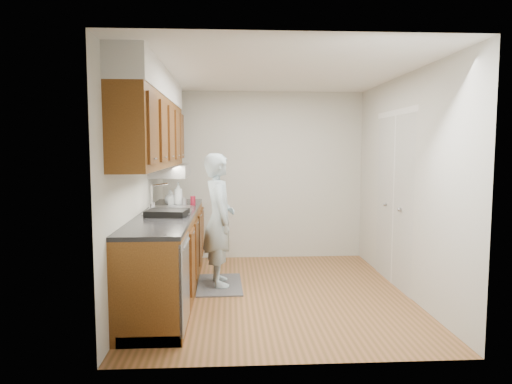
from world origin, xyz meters
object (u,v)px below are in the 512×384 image
soap_bottle_b (172,199)px  dish_rack (167,213)px  person (219,211)px  soap_bottle_c (170,197)px  soda_can (193,201)px  soap_bottle_a (178,194)px  steel_can (184,202)px

soap_bottle_b → dish_rack: (0.06, -0.90, -0.05)m
person → soap_bottle_c: bearing=43.7°
soda_can → soap_bottle_a: bearing=-177.5°
soap_bottle_b → soap_bottle_c: soap_bottle_c is taller
soap_bottle_c → soda_can: (0.30, -0.14, -0.04)m
soap_bottle_b → steel_can: 0.20m
person → dish_rack: size_ratio=4.31×
soap_bottle_a → steel_can: (0.08, -0.09, -0.10)m
soap_bottle_c → soda_can: soap_bottle_c is taller
person → soap_bottle_b: person is taller
soap_bottle_b → soda_can: bearing=-2.7°
soap_bottle_b → soap_bottle_c: 0.14m
person → dish_rack: (-0.54, -0.55, 0.06)m
soap_bottle_b → dish_rack: bearing=-86.2°
soap_bottle_c → dish_rack: bearing=-84.4°
soap_bottle_a → soda_can: (0.18, 0.01, -0.09)m
soap_bottle_b → person: bearing=-30.2°
soap_bottle_b → dish_rack: size_ratio=0.41×
person → soap_bottle_a: 0.64m
soap_bottle_b → soda_can: soap_bottle_b is taller
steel_can → soda_can: bearing=43.3°
soap_bottle_c → dish_rack: (0.10, -1.03, -0.06)m
dish_rack → soap_bottle_c: bearing=102.8°
soap_bottle_c → soap_bottle_a: bearing=-51.2°
dish_rack → soap_bottle_a: bearing=95.8°
soap_bottle_c → soap_bottle_b: bearing=-72.6°
soap_bottle_b → steel_can: bearing=-33.4°
soap_bottle_a → soap_bottle_b: (-0.08, 0.02, -0.06)m
person → soap_bottle_c: size_ratio=9.43×
soap_bottle_c → steel_can: soap_bottle_c is taller
soap_bottle_b → soap_bottle_a: bearing=-14.3°
soap_bottle_c → steel_can: bearing=-49.5°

